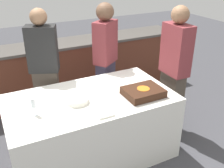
# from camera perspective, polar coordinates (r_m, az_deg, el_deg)

# --- Properties ---
(ground_plane) EXTENTS (14.00, 14.00, 0.00)m
(ground_plane) POSITION_cam_1_polar(r_m,az_deg,el_deg) (3.25, -4.27, -14.85)
(ground_plane) COLOR #424247
(back_counter) EXTENTS (4.40, 0.58, 0.92)m
(back_counter) POSITION_cam_1_polar(r_m,az_deg,el_deg) (4.30, -12.64, 2.61)
(back_counter) COLOR #5B2D1E
(back_counter) RESTS_ON ground_plane
(dining_table) EXTENTS (1.78, 0.99, 0.77)m
(dining_table) POSITION_cam_1_polar(r_m,az_deg,el_deg) (3.01, -4.51, -9.30)
(dining_table) COLOR white
(dining_table) RESTS_ON ground_plane
(cake) EXTENTS (0.44, 0.36, 0.09)m
(cake) POSITION_cam_1_polar(r_m,az_deg,el_deg) (2.83, 6.79, -1.78)
(cake) COLOR #B7B2AD
(cake) RESTS_ON dining_table
(plate_stack) EXTENTS (0.24, 0.24, 0.05)m
(plate_stack) POSITION_cam_1_polar(r_m,az_deg,el_deg) (2.71, -7.59, -3.52)
(plate_stack) COLOR white
(plate_stack) RESTS_ON dining_table
(wine_glass) EXTENTS (0.06, 0.06, 0.18)m
(wine_glass) POSITION_cam_1_polar(r_m,az_deg,el_deg) (2.54, -16.75, -4.18)
(wine_glass) COLOR white
(wine_glass) RESTS_ON dining_table
(side_plate_near_cake) EXTENTS (0.17, 0.17, 0.00)m
(side_plate_near_cake) POSITION_cam_1_polar(r_m,az_deg,el_deg) (3.06, 3.03, -0.20)
(side_plate_near_cake) COLOR white
(side_plate_near_cake) RESTS_ON dining_table
(utensil_pile) EXTENTS (0.16, 0.10, 0.02)m
(utensil_pile) POSITION_cam_1_polar(r_m,az_deg,el_deg) (2.48, -1.45, -6.71)
(utensil_pile) COLOR white
(utensil_pile) RESTS_ON dining_table
(person_cutting_cake) EXTENTS (0.39, 0.36, 1.62)m
(person_cutting_cake) POSITION_cam_1_polar(r_m,az_deg,el_deg) (3.56, -1.42, 5.26)
(person_cutting_cake) COLOR #383347
(person_cutting_cake) RESTS_ON ground_plane
(person_seated_right) EXTENTS (0.21, 0.37, 1.65)m
(person_seated_right) POSITION_cam_1_polar(r_m,az_deg,el_deg) (3.30, 13.33, 2.75)
(person_seated_right) COLOR #4C4238
(person_seated_right) RESTS_ON ground_plane
(person_standing_back) EXTENTS (0.40, 0.32, 1.61)m
(person_standing_back) POSITION_cam_1_polar(r_m,az_deg,el_deg) (3.32, -14.36, 2.48)
(person_standing_back) COLOR #4C4238
(person_standing_back) RESTS_ON ground_plane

